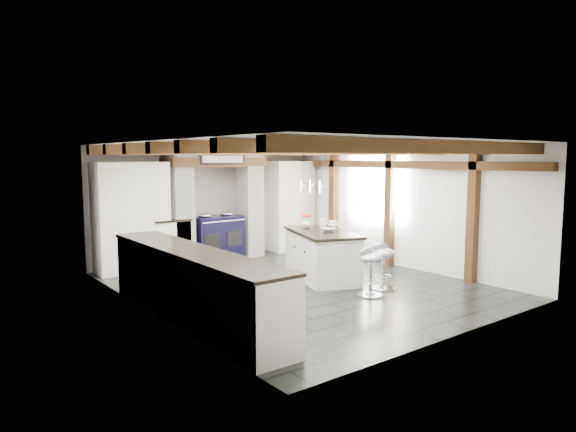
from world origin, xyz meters
TOP-DOWN VIEW (x-y plane):
  - ground at (0.00, 0.00)m, footprint 6.00×6.00m
  - room_shell at (-0.61, 1.42)m, footprint 6.00×6.03m
  - range_cooker at (0.00, 2.68)m, footprint 1.00×0.63m
  - kitchen_island at (0.62, 0.11)m, footprint 1.40×1.88m
  - bar_stool_near at (0.91, -1.02)m, footprint 0.48×0.48m
  - bar_stool_far at (0.46, -1.17)m, footprint 0.40×0.40m

SIDE VIEW (x-z plane):
  - ground at x=0.00m, z-range 0.00..0.00m
  - kitchen_island at x=0.62m, z-range -0.13..0.98m
  - bar_stool_far at x=0.46m, z-range 0.09..0.83m
  - bar_stool_near at x=0.91m, z-range 0.09..0.83m
  - range_cooker at x=0.00m, z-range -0.03..0.96m
  - room_shell at x=-0.61m, z-range -1.93..4.07m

